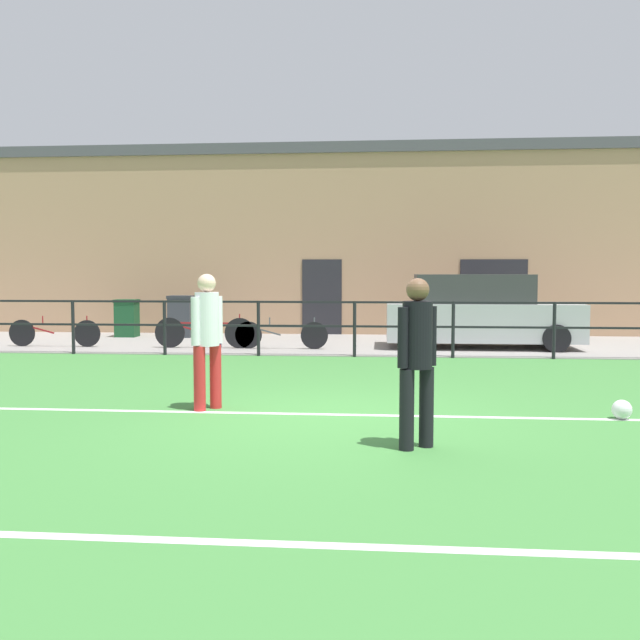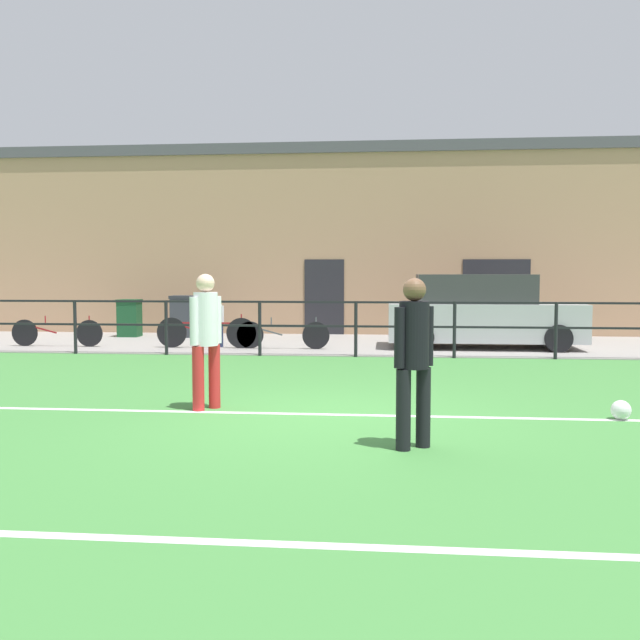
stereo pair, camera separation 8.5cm
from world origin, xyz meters
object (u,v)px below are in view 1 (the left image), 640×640
object	(u,v)px
bicycle_parked_0	(281,335)
bicycle_parked_1	(204,332)
parked_car_red	(479,313)
trash_bin_1	(127,318)
player_goalkeeper	(417,352)
spectator_child	(216,319)
player_striker	(207,333)
trash_bin_0	(181,316)
soccer_ball_match	(622,410)
bicycle_parked_2	(54,333)

from	to	relation	value
bicycle_parked_0	bicycle_parked_1	distance (m)	1.76
parked_car_red	trash_bin_1	world-z (taller)	parked_car_red
bicycle_parked_0	trash_bin_1	distance (m)	5.22
player_goalkeeper	spectator_child	world-z (taller)	player_goalkeeper
player_striker	trash_bin_0	distance (m)	9.95
bicycle_parked_0	bicycle_parked_1	xyz separation A→B (m)	(-1.76, 0.00, 0.04)
spectator_child	soccer_ball_match	bearing A→B (deg)	141.23
player_striker	trash_bin_1	bearing A→B (deg)	63.60
soccer_ball_match	trash_bin_1	bearing A→B (deg)	135.13
spectator_child	parked_car_red	xyz separation A→B (m)	(6.04, 0.44, 0.14)
spectator_child	bicycle_parked_0	xyz separation A→B (m)	(1.56, -0.27, -0.33)
soccer_ball_match	parked_car_red	size ratio (longest dim) A/B	0.05
bicycle_parked_1	bicycle_parked_2	world-z (taller)	bicycle_parked_1
soccer_ball_match	spectator_child	size ratio (longest dim) A/B	0.20
player_striker	parked_car_red	world-z (taller)	player_striker
soccer_ball_match	bicycle_parked_1	size ratio (longest dim) A/B	0.10
player_goalkeeper	spectator_child	bearing A→B (deg)	78.45
trash_bin_0	parked_car_red	bearing A→B (deg)	-13.99
player_striker	spectator_child	world-z (taller)	player_striker
bicycle_parked_2	trash_bin_0	distance (m)	3.43
soccer_ball_match	bicycle_parked_0	size ratio (longest dim) A/B	0.11
spectator_child	bicycle_parked_1	world-z (taller)	spectator_child
soccer_ball_match	bicycle_parked_2	distance (m)	12.54
player_striker	bicycle_parked_1	bearing A→B (deg)	52.45
player_striker	bicycle_parked_0	distance (m)	6.89
bicycle_parked_0	trash_bin_0	xyz separation A→B (m)	(-3.06, 2.58, 0.24)
parked_car_red	bicycle_parked_2	bearing A→B (deg)	-175.91
bicycle_parked_0	trash_bin_0	distance (m)	4.01
spectator_child	trash_bin_1	distance (m)	3.76
spectator_child	trash_bin_0	distance (m)	2.76
soccer_ball_match	trash_bin_0	xyz separation A→B (m)	(-8.14, 9.59, 0.46)
player_striker	spectator_child	xyz separation A→B (m)	(-1.62, 7.13, -0.30)
spectator_child	bicycle_parked_0	world-z (taller)	spectator_child
bicycle_parked_0	parked_car_red	bearing A→B (deg)	8.89
player_striker	trash_bin_0	xyz separation A→B (m)	(-3.12, 9.44, -0.40)
parked_car_red	trash_bin_1	distance (m)	9.21
player_goalkeeper	trash_bin_1	xyz separation A→B (m)	(-7.13, 11.16, -0.43)
spectator_child	trash_bin_1	world-z (taller)	spectator_child
player_goalkeeper	bicycle_parked_1	distance (m)	9.65
player_goalkeeper	trash_bin_0	world-z (taller)	player_goalkeeper
player_goalkeeper	soccer_ball_match	world-z (taller)	player_goalkeeper
bicycle_parked_1	soccer_ball_match	bearing A→B (deg)	-45.70
player_striker	trash_bin_1	xyz separation A→B (m)	(-4.60, 9.43, -0.45)
spectator_child	bicycle_parked_1	size ratio (longest dim) A/B	0.49
trash_bin_1	bicycle_parked_2	bearing A→B (deg)	-106.79
parked_car_red	soccer_ball_match	bearing A→B (deg)	-85.53
bicycle_parked_0	trash_bin_1	size ratio (longest dim) A/B	2.11
trash_bin_1	player_striker	bearing A→B (deg)	-63.99
soccer_ball_match	spectator_child	world-z (taller)	spectator_child
spectator_child	bicycle_parked_1	xyz separation A→B (m)	(-0.20, -0.27, -0.29)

